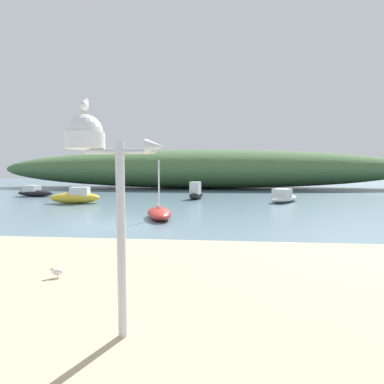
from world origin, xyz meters
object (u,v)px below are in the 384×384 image
(seagull_upper_strand, at_px, (57,271))
(sailboat_west_reach, at_px, (159,213))
(mast_structure, at_px, (95,155))
(seagull_on_radar, at_px, (84,105))
(motorboat_far_right, at_px, (35,192))
(motorboat_east_reach, at_px, (284,197))
(motorboat_near_shore, at_px, (196,193))
(motorboat_off_point, at_px, (76,197))

(seagull_upper_strand, bearing_deg, sailboat_west_reach, 87.67)
(mast_structure, distance_m, seagull_on_radar, 0.68)
(mast_structure, distance_m, motorboat_far_right, 26.81)
(seagull_on_radar, relative_size, motorboat_east_reach, 0.08)
(sailboat_west_reach, height_order, motorboat_east_reach, sailboat_west_reach)
(motorboat_near_shore, relative_size, motorboat_far_right, 0.78)
(sailboat_west_reach, bearing_deg, seagull_on_radar, -83.51)
(mast_structure, bearing_deg, motorboat_near_shore, 91.13)
(mast_structure, relative_size, sailboat_west_reach, 0.93)
(motorboat_east_reach, bearing_deg, motorboat_far_right, 172.66)
(motorboat_near_shore, xyz_separation_m, motorboat_east_reach, (6.64, -1.83, -0.11))
(motorboat_far_right, bearing_deg, motorboat_east_reach, -7.34)
(motorboat_near_shore, distance_m, motorboat_far_right, 14.45)
(motorboat_off_point, height_order, seagull_upper_strand, motorboat_off_point)
(mast_structure, distance_m, sailboat_west_reach, 11.49)
(motorboat_near_shore, relative_size, motorboat_east_reach, 0.73)
(motorboat_far_right, distance_m, seagull_upper_strand, 23.96)
(motorboat_off_point, relative_size, motorboat_east_reach, 0.95)
(motorboat_east_reach, bearing_deg, sailboat_west_reach, -132.46)
(motorboat_near_shore, relative_size, motorboat_off_point, 0.77)
(seagull_on_radar, relative_size, seagull_upper_strand, 0.99)
(seagull_on_radar, xyz_separation_m, seagull_upper_strand, (-1.64, 2.10, -3.01))
(mast_structure, relative_size, motorboat_far_right, 0.84)
(mast_structure, distance_m, motorboat_near_shore, 21.44)
(mast_structure, bearing_deg, motorboat_east_reach, 72.30)
(motorboat_far_right, bearing_deg, seagull_upper_strand, -56.96)
(motorboat_off_point, bearing_deg, seagull_upper_strand, -65.63)
(seagull_on_radar, relative_size, sailboat_west_reach, 0.10)
(mast_structure, xyz_separation_m, motorboat_off_point, (-8.62, 17.23, -2.19))
(motorboat_near_shore, bearing_deg, motorboat_far_right, 176.49)
(motorboat_near_shore, xyz_separation_m, motorboat_far_right, (-14.42, 0.89, -0.11))
(mast_structure, distance_m, seagull_upper_strand, 3.62)
(motorboat_east_reach, bearing_deg, seagull_upper_strand, -114.71)
(sailboat_west_reach, height_order, motorboat_off_point, sailboat_west_reach)
(motorboat_east_reach, height_order, seagull_upper_strand, motorboat_east_reach)
(mast_structure, xyz_separation_m, sailboat_west_reach, (-1.41, 11.16, -2.39))
(mast_structure, xyz_separation_m, motorboat_near_shore, (-0.42, 21.32, -2.19))
(seagull_on_radar, xyz_separation_m, sailboat_west_reach, (-1.27, 11.14, -3.05))
(sailboat_west_reach, distance_m, motorboat_off_point, 9.43)
(seagull_on_radar, height_order, motorboat_east_reach, seagull_on_radar)
(mast_structure, bearing_deg, motorboat_far_right, 123.75)
(mast_structure, bearing_deg, motorboat_off_point, 116.58)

